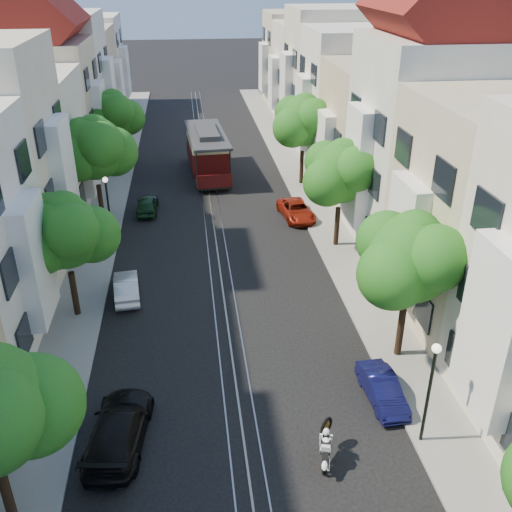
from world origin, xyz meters
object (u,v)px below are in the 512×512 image
object	(u,v)px
tree_w_c	(95,150)
lamp_west	(108,200)
tree_e_b	(412,260)
tree_e_d	(304,122)
lamp_east	(431,379)
parked_car_w_far	(147,204)
sportbike_rider	(326,444)
tree_e_c	(342,174)
parked_car_e_far	(296,210)
tree_w_b	(66,234)
parked_car_e_mid	(382,389)
tree_w_d	(113,115)
parked_car_w_near	(119,429)
cable_car	(207,150)
parked_car_w_mid	(126,287)

from	to	relation	value
tree_w_c	lamp_west	distance (m)	3.81
tree_e_b	tree_e_d	size ratio (longest dim) A/B	0.98
lamp_east	parked_car_w_far	size ratio (longest dim) A/B	1.21
lamp_east	sportbike_rider	xyz separation A→B (m)	(-3.62, -0.42, -2.09)
tree_e_c	parked_car_e_far	distance (m)	6.28
tree_w_b	parked_car_e_mid	bearing A→B (deg)	-30.99
tree_w_c	lamp_west	xyz separation A→B (m)	(0.84, -2.98, -2.22)
tree_w_b	tree_w_d	size ratio (longest dim) A/B	0.96
parked_car_w_near	tree_w_d	bearing A→B (deg)	-77.63
tree_w_c	parked_car_w_near	distance (m)	20.40
sportbike_rider	cable_car	bearing A→B (deg)	109.63
tree_e_b	tree_w_b	distance (m)	15.25
parked_car_w_mid	lamp_west	bearing A→B (deg)	-84.39
parked_car_w_far	tree_w_b	bearing A→B (deg)	79.53
lamp_east	parked_car_e_far	size ratio (longest dim) A/B	1.03
tree_w_c	tree_e_d	bearing A→B (deg)	22.62
tree_e_d	cable_car	xyz separation A→B (m)	(-7.14, 3.12, -2.81)
parked_car_w_mid	parked_car_w_far	bearing A→B (deg)	-98.98
tree_w_b	lamp_east	xyz separation A→B (m)	(13.44, -9.98, -1.55)
lamp_east	sportbike_rider	distance (m)	4.20
tree_e_d	tree_e_b	bearing A→B (deg)	-90.00
tree_e_b	tree_e_d	bearing A→B (deg)	90.00
cable_car	parked_car_w_far	bearing A→B (deg)	-125.25
tree_e_b	sportbike_rider	size ratio (longest dim) A/B	3.88
tree_e_d	parked_car_w_near	size ratio (longest dim) A/B	1.47
tree_e_c	tree_w_b	size ratio (longest dim) A/B	1.04
cable_car	lamp_west	bearing A→B (deg)	-121.75
lamp_east	tree_e_d	bearing A→B (deg)	87.96
parked_car_e_mid	sportbike_rider	bearing A→B (deg)	-140.04
tree_w_d	sportbike_rider	size ratio (longest dim) A/B	3.78
sportbike_rider	tree_w_c	bearing A→B (deg)	129.49
tree_w_d	lamp_east	world-z (taller)	tree_w_d
tree_w_b	tree_w_c	size ratio (longest dim) A/B	0.88
tree_e_b	lamp_east	xyz separation A→B (m)	(-0.96, -4.98, -1.89)
tree_e_b	sportbike_rider	world-z (taller)	tree_e_b
tree_w_c	parked_car_e_far	distance (m)	13.52
tree_e_b	parked_car_w_mid	xyz separation A→B (m)	(-12.20, 6.52, -4.16)
lamp_east	cable_car	size ratio (longest dim) A/B	0.45
parked_car_e_mid	parked_car_e_far	bearing A→B (deg)	86.70
tree_w_d	parked_car_w_far	bearing A→B (deg)	-73.54
sportbike_rider	parked_car_e_mid	size ratio (longest dim) A/B	0.53
tree_e_b	tree_w_c	size ratio (longest dim) A/B	0.94
parked_car_e_mid	parked_car_e_far	distance (m)	18.16
lamp_west	tree_w_c	bearing A→B (deg)	105.75
tree_e_d	parked_car_e_mid	bearing A→B (deg)	-93.85
parked_car_e_far	parked_car_w_far	bearing A→B (deg)	160.75
tree_w_c	lamp_west	world-z (taller)	tree_w_c
tree_e_b	parked_car_w_near	distance (m)	12.90
parked_car_w_near	parked_car_w_far	xyz separation A→B (m)	(0.00, 21.46, -0.09)
parked_car_w_far	parked_car_e_far	bearing A→B (deg)	169.16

